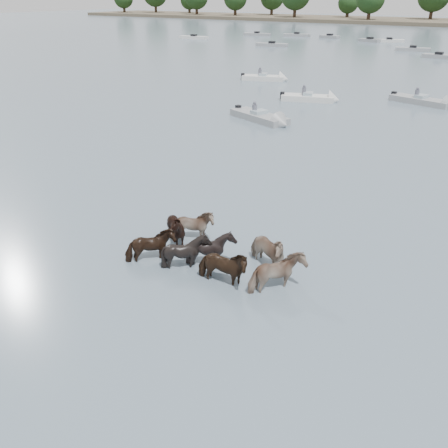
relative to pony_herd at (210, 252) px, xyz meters
The scene contains 7 objects.
ground 1.51m from the pony_herd, behind, with size 400.00×400.00×0.00m, color #4B5C6C.
shoreline 165.98m from the pony_herd, 115.48° to the left, with size 160.00×30.00×1.00m, color #4C4233.
pony_herd is the anchor object (origin of this frame).
motorboat_a 28.69m from the pony_herd, 105.72° to the left, with size 5.14×3.02×1.92m.
motorboat_b 20.38m from the pony_herd, 112.88° to the left, with size 5.69×3.47×1.92m.
motorboat_c 31.27m from the pony_herd, 88.63° to the left, with size 5.78×3.08×1.92m.
motorboat_f 38.55m from the pony_herd, 114.80° to the left, with size 5.10×3.16×1.92m.
Camera 1 is at (9.59, -11.63, 8.50)m, focal length 38.47 mm.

